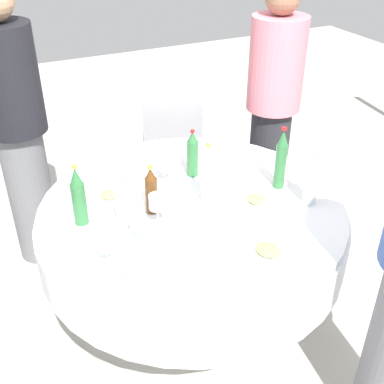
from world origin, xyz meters
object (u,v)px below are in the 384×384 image
(bottle_brown_west, at_px, (151,191))
(wine_glass_right, at_px, (138,223))
(bottle_clear_far, at_px, (123,203))
(bottle_clear_north, at_px, (312,179))
(wine_glass_east, at_px, (157,203))
(plate_left, at_px, (207,223))
(person_east, at_px, (17,127))
(dining_table, at_px, (192,229))
(plate_south, at_px, (256,202))
(bottle_clear_front, at_px, (208,175))
(wine_glass_front, at_px, (165,166))
(wine_glass_mid, at_px, (105,241))
(person_west, at_px, (273,107))
(bottle_green_mid, at_px, (79,197))
(chair_mid, at_px, (172,140))
(bottle_green_near, at_px, (281,160))
(bottle_green_east, at_px, (193,155))
(plate_right, at_px, (268,252))
(wine_glass_north, at_px, (130,264))
(plate_outer, at_px, (110,197))

(bottle_brown_west, relative_size, wine_glass_right, 1.88)
(bottle_clear_far, xyz_separation_m, bottle_clear_north, (-0.21, -0.86, 0.01))
(wine_glass_east, relative_size, wine_glass_right, 1.13)
(bottle_clear_far, relative_size, plate_left, 1.03)
(person_east, bearing_deg, dining_table, -90.00)
(plate_south, height_order, person_east, person_east)
(bottle_clear_front, height_order, wine_glass_front, bottle_clear_front)
(bottle_clear_far, bearing_deg, wine_glass_east, -110.61)
(wine_glass_east, bearing_deg, bottle_clear_front, -77.39)
(bottle_clear_far, bearing_deg, bottle_clear_front, -88.54)
(wine_glass_mid, xyz_separation_m, wine_glass_right, (0.07, -0.17, -0.01))
(wine_glass_east, bearing_deg, person_west, -56.26)
(wine_glass_mid, bearing_deg, bottle_green_mid, 4.35)
(wine_glass_east, relative_size, chair_mid, 0.17)
(bottle_green_near, height_order, wine_glass_front, bottle_green_near)
(plate_south, xyz_separation_m, person_west, (0.78, -0.60, 0.09))
(wine_glass_right, distance_m, plate_south, 0.61)
(wine_glass_front, bearing_deg, bottle_green_near, -121.16)
(plate_south, bearing_deg, bottle_green_east, 22.04)
(plate_right, xyz_separation_m, person_west, (1.13, -0.76, 0.09))
(bottle_green_mid, bearing_deg, wine_glass_front, -69.54)
(bottle_green_mid, bearing_deg, wine_glass_mid, -175.65)
(wine_glass_right, distance_m, person_east, 1.13)
(bottle_green_near, height_order, bottle_clear_far, bottle_green_near)
(wine_glass_east, relative_size, plate_south, 0.70)
(person_west, bearing_deg, wine_glass_north, -88.36)
(bottle_brown_west, height_order, wine_glass_mid, bottle_brown_west)
(plate_right, height_order, plate_left, plate_right)
(plate_outer, bearing_deg, wine_glass_mid, 161.17)
(bottle_clear_north, relative_size, person_west, 0.17)
(bottle_green_near, relative_size, bottle_green_east, 1.27)
(person_west, xyz_separation_m, person_east, (0.27, 1.53, 0.05))
(bottle_green_near, bearing_deg, plate_outer, 72.63)
(bottle_green_near, distance_m, wine_glass_north, 0.98)
(bottle_clear_north, bearing_deg, person_east, 45.31)
(bottle_green_near, distance_m, bottle_green_mid, 0.99)
(bottle_green_east, distance_m, plate_outer, 0.48)
(wine_glass_east, bearing_deg, bottle_green_near, -87.42)
(bottle_green_near, xyz_separation_m, plate_right, (-0.44, 0.35, -0.14))
(wine_glass_right, height_order, person_west, person_west)
(plate_right, bearing_deg, person_east, 28.74)
(bottle_green_east, relative_size, plate_left, 1.07)
(bottle_clear_front, relative_size, wine_glass_front, 2.37)
(plate_left, bearing_deg, bottle_green_east, -17.30)
(wine_glass_mid, relative_size, person_west, 0.09)
(plate_outer, relative_size, plate_south, 0.99)
(wine_glass_front, bearing_deg, bottle_green_mid, 110.46)
(bottle_green_mid, bearing_deg, bottle_clear_front, -98.26)
(bottle_clear_north, xyz_separation_m, plate_right, (-0.25, 0.40, -0.12))
(bottle_brown_west, height_order, bottle_clear_north, bottle_clear_north)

